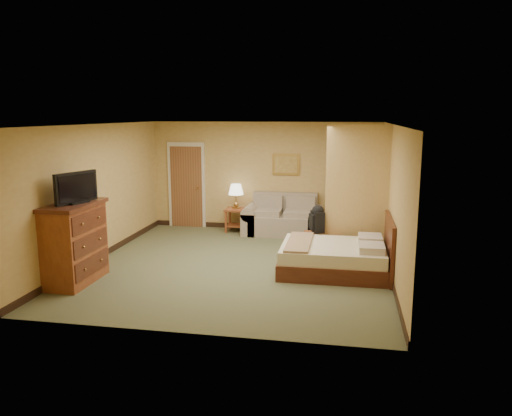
% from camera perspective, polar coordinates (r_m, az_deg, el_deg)
% --- Properties ---
extents(floor, '(6.00, 6.00, 0.00)m').
position_cam_1_polar(floor, '(9.41, -2.04, -6.53)').
color(floor, '#575B3B').
rests_on(floor, ground).
extents(ceiling, '(6.00, 6.00, 0.00)m').
position_cam_1_polar(ceiling, '(8.98, -2.15, 9.51)').
color(ceiling, white).
rests_on(ceiling, back_wall).
extents(back_wall, '(5.50, 0.02, 2.60)m').
position_cam_1_polar(back_wall, '(12.02, 0.98, 3.62)').
color(back_wall, tan).
rests_on(back_wall, floor).
extents(left_wall, '(0.02, 6.00, 2.60)m').
position_cam_1_polar(left_wall, '(10.05, -17.59, 1.71)').
color(left_wall, tan).
rests_on(left_wall, floor).
extents(right_wall, '(0.02, 6.00, 2.60)m').
position_cam_1_polar(right_wall, '(8.94, 15.41, 0.74)').
color(right_wall, tan).
rests_on(right_wall, floor).
extents(partition, '(1.20, 0.15, 2.60)m').
position_cam_1_polar(partition, '(9.81, 11.46, 1.79)').
color(partition, tan).
rests_on(partition, floor).
extents(door, '(0.94, 0.16, 2.10)m').
position_cam_1_polar(door, '(12.49, -7.93, 2.55)').
color(door, beige).
rests_on(door, floor).
extents(baseboard, '(5.50, 0.02, 0.12)m').
position_cam_1_polar(baseboard, '(12.23, 0.95, -2.16)').
color(baseboard, black).
rests_on(baseboard, floor).
extents(loveseat, '(1.87, 0.87, 0.95)m').
position_cam_1_polar(loveseat, '(11.70, 3.15, -1.52)').
color(loveseat, gray).
rests_on(loveseat, floor).
extents(side_table, '(0.51, 0.51, 0.56)m').
position_cam_1_polar(side_table, '(11.95, -2.28, -0.96)').
color(side_table, brown).
rests_on(side_table, floor).
extents(table_lamp, '(0.36, 0.36, 0.59)m').
position_cam_1_polar(table_lamp, '(11.84, -2.31, 2.06)').
color(table_lamp, '#AD7F3F').
rests_on(table_lamp, side_table).
extents(coffee_table, '(0.79, 0.79, 0.45)m').
position_cam_1_polar(coffee_table, '(9.95, 7.63, -3.72)').
color(coffee_table, brown).
rests_on(coffee_table, floor).
extents(wall_picture, '(0.65, 0.04, 0.51)m').
position_cam_1_polar(wall_picture, '(11.89, 3.45, 4.98)').
color(wall_picture, '#B78E3F').
rests_on(wall_picture, back_wall).
extents(dresser, '(0.67, 1.27, 1.35)m').
position_cam_1_polar(dresser, '(8.83, -20.05, -3.75)').
color(dresser, brown).
rests_on(dresser, floor).
extents(tv, '(0.32, 0.82, 0.52)m').
position_cam_1_polar(tv, '(8.61, -19.86, 2.10)').
color(tv, black).
rests_on(tv, dresser).
extents(bed, '(1.92, 1.58, 1.02)m').
position_cam_1_polar(bed, '(9.03, 9.25, -5.56)').
color(bed, '#451C10').
rests_on(bed, floor).
extents(backpack, '(0.30, 0.36, 0.53)m').
position_cam_1_polar(backpack, '(9.86, 7.05, -1.12)').
color(backpack, black).
rests_on(backpack, bed).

